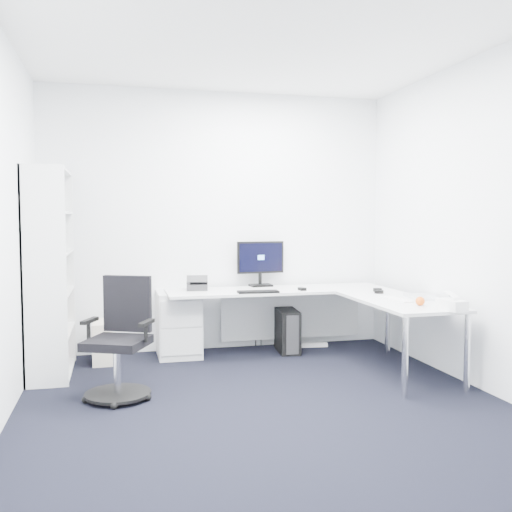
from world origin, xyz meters
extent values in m
plane|color=black|center=(0.00, 0.00, 0.00)|extent=(4.20, 4.20, 0.00)
plane|color=white|center=(0.00, 0.00, 2.70)|extent=(4.20, 4.20, 0.00)
cube|color=white|center=(0.00, 2.10, 1.35)|extent=(3.60, 0.02, 2.70)
cube|color=white|center=(0.00, -2.10, 1.35)|extent=(3.60, 0.02, 2.70)
cube|color=white|center=(1.80, 0.00, 1.35)|extent=(0.02, 4.20, 2.70)
cube|color=silver|center=(-0.45, 1.86, 0.32)|extent=(0.42, 0.53, 0.65)
cube|color=black|center=(0.66, 1.76, 0.22)|extent=(0.24, 0.47, 0.44)
cube|color=beige|center=(-1.19, 1.77, 0.20)|extent=(0.19, 0.42, 0.40)
cube|color=white|center=(0.96, 1.89, 0.02)|extent=(0.37, 0.10, 0.04)
cube|color=black|center=(0.28, 1.48, 0.67)|extent=(0.40, 0.16, 0.02)
cube|color=black|center=(0.75, 1.55, 0.68)|extent=(0.07, 0.10, 0.03)
cube|color=white|center=(1.35, 0.72, 0.67)|extent=(0.15, 0.39, 0.01)
sphere|color=orange|center=(1.38, 0.37, 0.70)|extent=(0.08, 0.08, 0.08)
cube|color=white|center=(1.50, 0.10, 0.70)|extent=(0.15, 0.26, 0.08)
camera|label=1|loc=(-1.06, -3.84, 1.39)|focal=40.00mm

